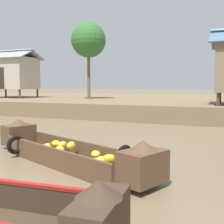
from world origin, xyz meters
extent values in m
plane|color=#726047|center=(0.00, 10.00, 0.00)|extent=(300.00, 300.00, 0.00)
cube|color=#756047|center=(0.00, 22.19, 0.47)|extent=(160.00, 20.00, 0.94)
cube|color=brown|center=(1.25, 3.83, 0.06)|extent=(4.54, 2.74, 0.12)
cube|color=brown|center=(1.44, 4.29, 0.32)|extent=(4.15, 1.81, 0.39)
cube|color=brown|center=(1.05, 3.36, 0.32)|extent=(4.15, 1.81, 0.39)
cube|color=brown|center=(3.61, 2.83, 0.44)|extent=(0.95, 1.10, 0.63)
cone|color=brown|center=(3.61, 2.83, 0.85)|extent=(0.73, 0.73, 0.20)
cube|color=brown|center=(-1.11, 4.82, 0.44)|extent=(0.95, 1.10, 0.63)
cone|color=brown|center=(-1.11, 4.82, 0.85)|extent=(0.73, 0.73, 0.20)
cube|color=brown|center=(0.37, 4.20, 0.34)|extent=(0.56, 0.98, 0.05)
torus|color=black|center=(2.87, 3.82, 0.36)|extent=(0.31, 0.53, 0.52)
torus|color=black|center=(-0.38, 3.84, 0.36)|extent=(0.31, 0.53, 0.52)
ellipsoid|color=gold|center=(2.51, 3.15, 0.32)|extent=(0.41, 0.36, 0.22)
ellipsoid|color=yellow|center=(0.76, 3.71, 0.38)|extent=(0.35, 0.35, 0.25)
ellipsoid|color=yellow|center=(0.90, 4.23, 0.37)|extent=(0.25, 0.33, 0.21)
ellipsoid|color=yellow|center=(1.18, 3.66, 0.38)|extent=(0.27, 0.25, 0.20)
ellipsoid|color=yellow|center=(2.15, 3.75, 0.34)|extent=(0.35, 0.37, 0.19)
ellipsoid|color=yellow|center=(0.60, 4.36, 0.36)|extent=(0.38, 0.37, 0.20)
ellipsoid|color=yellow|center=(1.27, 4.06, 0.41)|extent=(0.25, 0.32, 0.23)
ellipsoid|color=yellow|center=(2.58, 3.61, 0.29)|extent=(0.20, 0.27, 0.22)
ellipsoid|color=yellow|center=(2.58, 3.12, 0.34)|extent=(0.30, 0.33, 0.27)
ellipsoid|color=yellow|center=(2.67, 3.36, 0.37)|extent=(0.37, 0.36, 0.22)
cube|color=#3D2D21|center=(3.78, 0.45, 0.42)|extent=(0.58, 1.13, 0.60)
cone|color=#3D2D21|center=(3.78, 0.45, 0.82)|extent=(0.61, 0.61, 0.20)
cylinder|color=#4C3826|center=(-10.97, 16.56, 1.32)|extent=(0.16, 0.16, 0.76)
cylinder|color=#4C3826|center=(-14.61, 18.91, 1.32)|extent=(0.16, 0.16, 0.76)
cylinder|color=#4C3826|center=(-10.97, 18.91, 1.32)|extent=(0.16, 0.16, 0.76)
cube|color=#B2A893|center=(-12.79, 17.73, 3.06)|extent=(4.03, 2.75, 2.70)
cube|color=#2D2319|center=(-12.79, 16.34, 2.61)|extent=(0.80, 0.04, 1.80)
cube|color=#9399A0|center=(-12.79, 17.05, 4.66)|extent=(4.73, 1.87, 0.86)
cube|color=#9399A0|center=(-12.79, 18.42, 4.66)|extent=(4.73, 1.87, 0.86)
cylinder|color=#4C3826|center=(4.53, 13.42, 1.29)|extent=(0.16, 0.16, 0.69)
cylinder|color=#4C3826|center=(4.53, 15.73, 1.29)|extent=(0.16, 0.16, 0.69)
cylinder|color=brown|center=(-5.31, 17.98, 3.04)|extent=(0.24, 0.24, 4.19)
sphere|color=#2D6628|center=(-5.31, 17.98, 5.54)|extent=(2.71, 2.71, 2.71)
camera|label=1|loc=(5.16, -2.47, 2.01)|focal=46.19mm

